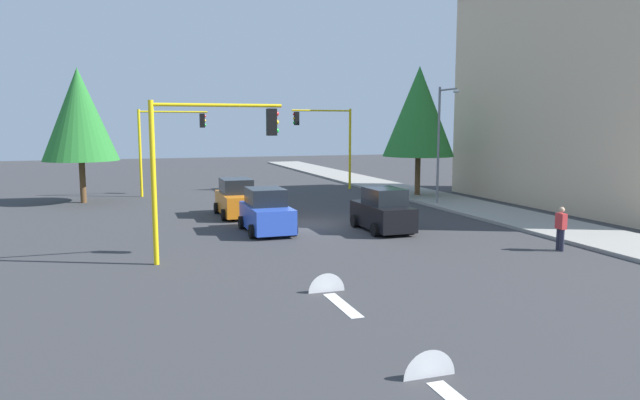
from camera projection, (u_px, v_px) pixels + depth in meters
ground_plane at (311, 225)px, 27.94m from camera, size 120.00×120.00×0.00m
sidewalk_kerb at (447, 201)px, 35.93m from camera, size 80.00×4.00×0.15m
lane_arrow_near at (333, 297)px, 16.17m from camera, size 2.40×1.10×1.10m
lane_arrow_mid at (443, 389)px, 10.53m from camera, size 2.40×1.10×1.10m
apartment_block at (600, 87)px, 34.19m from camera, size 17.87×9.30×14.02m
traffic_signal_far_left at (328, 133)px, 42.37m from camera, size 0.36×4.59×5.98m
traffic_signal_far_right at (167, 135)px, 38.79m from camera, size 0.36×4.59×5.82m
traffic_signal_near_right at (207, 149)px, 20.00m from camera, size 0.36×4.59×5.62m
street_lamp_curbside at (442, 133)px, 33.66m from camera, size 2.15×0.28×7.00m
tree_opposite_side at (79, 115)px, 35.08m from camera, size 4.51×4.51×8.25m
tree_roadside_mid at (419, 112)px, 37.88m from camera, size 4.69×4.69×8.60m
car_blue at (266, 212)px, 25.87m from camera, size 3.87×2.07×1.98m
car_black at (383, 211)px, 26.19m from camera, size 3.84×1.98×1.98m
car_orange at (237, 199)px, 30.44m from camera, size 4.07×2.03×1.98m
pedestrian_crossing at (561, 227)px, 22.01m from camera, size 0.40×0.24×1.70m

